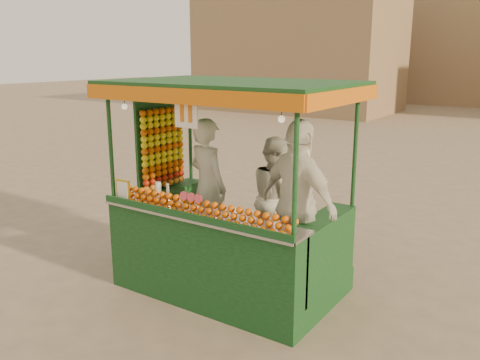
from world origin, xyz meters
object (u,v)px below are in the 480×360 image
Objects in this scene: juice_cart at (221,226)px; vendor_left at (208,187)px; vendor_middle at (276,197)px; vendor_right at (298,204)px.

juice_cart is 1.58× the size of vendor_left.
vendor_middle is (0.82, 0.40, -0.11)m from vendor_left.
vendor_right reaches higher than vendor_left.
vendor_middle is 0.89m from vendor_right.
juice_cart reaches higher than vendor_middle.
vendor_left is (-0.44, 0.32, 0.37)m from juice_cart.
vendor_right is (0.64, -0.61, 0.17)m from vendor_middle.
vendor_right is at bearing -171.06° from vendor_left.
vendor_middle is at bearing -136.93° from vendor_left.
vendor_right is (1.01, 0.12, 0.43)m from juice_cart.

